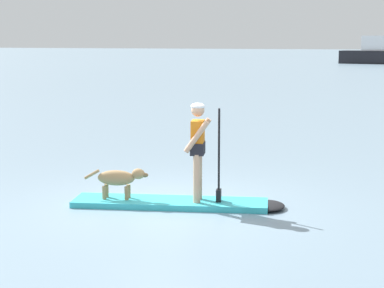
% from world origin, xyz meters
% --- Properties ---
extents(ground_plane, '(400.00, 400.00, 0.00)m').
position_xyz_m(ground_plane, '(0.00, 0.00, 0.00)').
color(ground_plane, gray).
extents(paddleboard, '(3.59, 1.59, 0.10)m').
position_xyz_m(paddleboard, '(0.22, 0.06, 0.05)').
color(paddleboard, '#33B2BF').
rests_on(paddleboard, ground_plane).
extents(person_paddler, '(0.66, 0.56, 1.63)m').
position_xyz_m(person_paddler, '(0.46, 0.12, 1.04)').
color(person_paddler, tan).
rests_on(person_paddler, paddleboard).
extents(dog, '(1.08, 0.39, 0.52)m').
position_xyz_m(dog, '(-0.83, -0.22, 0.44)').
color(dog, '#997A51').
rests_on(dog, paddleboard).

